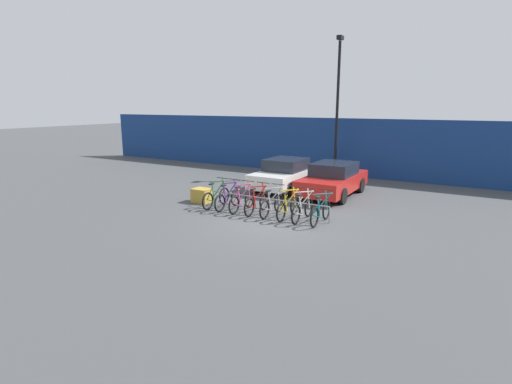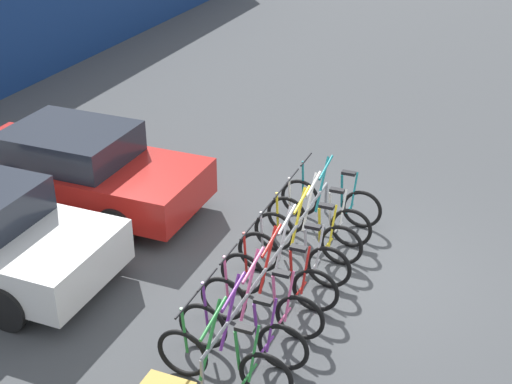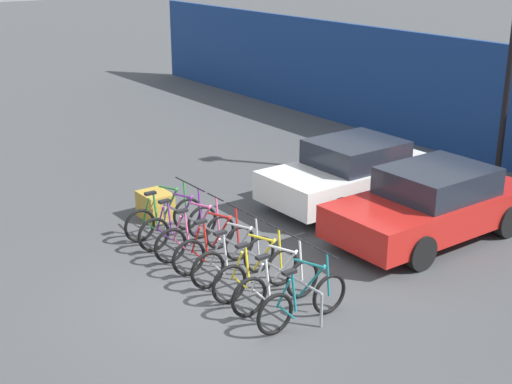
{
  "view_description": "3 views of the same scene",
  "coord_description": "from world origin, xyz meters",
  "px_view_note": "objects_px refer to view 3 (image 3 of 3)",
  "views": [
    {
      "loc": [
        5.91,
        -11.33,
        3.82
      ],
      "look_at": [
        -1.34,
        0.96,
        0.66
      ],
      "focal_mm": 28.0,
      "sensor_mm": 36.0,
      "label": 1
    },
    {
      "loc": [
        -8.53,
        -2.21,
        5.85
      ],
      "look_at": [
        0.75,
        1.59,
        0.62
      ],
      "focal_mm": 50.0,
      "sensor_mm": 36.0,
      "label": 2
    },
    {
      "loc": [
        8.56,
        -5.62,
        5.45
      ],
      "look_at": [
        -1.56,
        1.8,
        1.0
      ],
      "focal_mm": 50.0,
      "sensor_mm": 36.0,
      "label": 3
    }
  ],
  "objects_px": {
    "bicycle_teal": "(303,301)",
    "car_red": "(433,204)",
    "bicycle_white": "(277,285)",
    "bicycle_green": "(164,217)",
    "bicycle_red": "(215,248)",
    "cargo_crate": "(155,205)",
    "car_white": "(352,173)",
    "bicycle_pink": "(196,236)",
    "bicycle_purple": "(178,226)",
    "bicycle_yellow": "(256,273)",
    "bike_rack": "(232,245)",
    "bicycle_silver": "(234,259)"
  },
  "relations": [
    {
      "from": "bicycle_teal",
      "to": "car_red",
      "type": "height_order",
      "value": "car_red"
    },
    {
      "from": "bicycle_white",
      "to": "bicycle_green",
      "type": "bearing_deg",
      "value": 178.21
    },
    {
      "from": "bicycle_red",
      "to": "bicycle_white",
      "type": "bearing_deg",
      "value": 0.47
    },
    {
      "from": "bicycle_red",
      "to": "cargo_crate",
      "type": "relative_size",
      "value": 2.44
    },
    {
      "from": "bicycle_teal",
      "to": "cargo_crate",
      "type": "bearing_deg",
      "value": 179.63
    },
    {
      "from": "car_white",
      "to": "cargo_crate",
      "type": "xyz_separation_m",
      "value": [
        -1.74,
        -3.9,
        -0.42
      ]
    },
    {
      "from": "bicycle_pink",
      "to": "car_red",
      "type": "height_order",
      "value": "car_red"
    },
    {
      "from": "bicycle_red",
      "to": "car_white",
      "type": "xyz_separation_m",
      "value": [
        -0.98,
        4.21,
        0.31
      ]
    },
    {
      "from": "bicycle_purple",
      "to": "car_white",
      "type": "xyz_separation_m",
      "value": [
        0.26,
        4.21,
        0.31
      ]
    },
    {
      "from": "bicycle_yellow",
      "to": "cargo_crate",
      "type": "xyz_separation_m",
      "value": [
        -3.95,
        0.31,
        -0.1
      ]
    },
    {
      "from": "bicycle_yellow",
      "to": "bicycle_teal",
      "type": "relative_size",
      "value": 1.0
    },
    {
      "from": "bicycle_pink",
      "to": "bicycle_red",
      "type": "height_order",
      "value": "same"
    },
    {
      "from": "bicycle_green",
      "to": "bicycle_yellow",
      "type": "distance_m",
      "value": 3.02
    },
    {
      "from": "bicycle_pink",
      "to": "cargo_crate",
      "type": "relative_size",
      "value": 2.44
    },
    {
      "from": "bike_rack",
      "to": "car_red",
      "type": "relative_size",
      "value": 1.11
    },
    {
      "from": "bike_rack",
      "to": "car_white",
      "type": "height_order",
      "value": "car_white"
    },
    {
      "from": "bike_rack",
      "to": "bicycle_purple",
      "type": "bearing_deg",
      "value": -174.53
    },
    {
      "from": "bicycle_purple",
      "to": "bicycle_yellow",
      "type": "distance_m",
      "value": 2.47
    },
    {
      "from": "bicycle_green",
      "to": "bicycle_silver",
      "type": "distance_m",
      "value": 2.39
    },
    {
      "from": "bicycle_green",
      "to": "car_red",
      "type": "distance_m",
      "value": 5.17
    },
    {
      "from": "bike_rack",
      "to": "bicycle_purple",
      "type": "xyz_separation_m",
      "value": [
        -1.55,
        -0.15,
        -0.12
      ]
    },
    {
      "from": "bicycle_teal",
      "to": "bicycle_purple",
      "type": "bearing_deg",
      "value": -176.89
    },
    {
      "from": "bicycle_green",
      "to": "bicycle_pink",
      "type": "relative_size",
      "value": 1.0
    },
    {
      "from": "bicycle_green",
      "to": "car_white",
      "type": "distance_m",
      "value": 4.3
    },
    {
      "from": "bicycle_silver",
      "to": "cargo_crate",
      "type": "distance_m",
      "value": 3.34
    },
    {
      "from": "bicycle_pink",
      "to": "bicycle_red",
      "type": "xyz_separation_m",
      "value": [
        0.63,
        0.0,
        0.0
      ]
    },
    {
      "from": "bike_rack",
      "to": "bicycle_yellow",
      "type": "relative_size",
      "value": 2.77
    },
    {
      "from": "bike_rack",
      "to": "bicycle_silver",
      "type": "bearing_deg",
      "value": -27.02
    },
    {
      "from": "bike_rack",
      "to": "bicycle_green",
      "type": "relative_size",
      "value": 2.77
    },
    {
      "from": "bicycle_green",
      "to": "bicycle_purple",
      "type": "height_order",
      "value": "same"
    },
    {
      "from": "bicycle_purple",
      "to": "bicycle_white",
      "type": "distance_m",
      "value": 3.01
    },
    {
      "from": "bicycle_pink",
      "to": "car_red",
      "type": "xyz_separation_m",
      "value": [
        1.96,
        4.11,
        0.31
      ]
    },
    {
      "from": "bicycle_green",
      "to": "cargo_crate",
      "type": "height_order",
      "value": "bicycle_green"
    },
    {
      "from": "bicycle_red",
      "to": "bicycle_teal",
      "type": "xyz_separation_m",
      "value": [
        2.41,
        0.0,
        0.0
      ]
    },
    {
      "from": "cargo_crate",
      "to": "bike_rack",
      "type": "bearing_deg",
      "value": -3.08
    },
    {
      "from": "bicycle_yellow",
      "to": "car_red",
      "type": "distance_m",
      "value": 4.12
    },
    {
      "from": "car_red",
      "to": "bicycle_purple",
      "type": "bearing_deg",
      "value": -122.1
    },
    {
      "from": "bike_rack",
      "to": "bicycle_red",
      "type": "relative_size",
      "value": 2.77
    },
    {
      "from": "bike_rack",
      "to": "bicycle_yellow",
      "type": "height_order",
      "value": "bicycle_yellow"
    },
    {
      "from": "bicycle_white",
      "to": "bicycle_teal",
      "type": "bearing_deg",
      "value": -1.79
    },
    {
      "from": "bicycle_teal",
      "to": "car_white",
      "type": "distance_m",
      "value": 5.41
    },
    {
      "from": "bike_rack",
      "to": "bicycle_red",
      "type": "xyz_separation_m",
      "value": [
        -0.31,
        -0.15,
        -0.12
      ]
    },
    {
      "from": "bicycle_teal",
      "to": "car_white",
      "type": "height_order",
      "value": "car_white"
    },
    {
      "from": "bicycle_red",
      "to": "bicycle_yellow",
      "type": "distance_m",
      "value": 1.23
    },
    {
      "from": "bike_rack",
      "to": "bicycle_pink",
      "type": "bearing_deg",
      "value": -171.01
    },
    {
      "from": "bicycle_purple",
      "to": "bicycle_white",
      "type": "height_order",
      "value": "same"
    },
    {
      "from": "bicycle_silver",
      "to": "car_red",
      "type": "relative_size",
      "value": 0.4
    },
    {
      "from": "bicycle_silver",
      "to": "bicycle_teal",
      "type": "distance_m",
      "value": 1.81
    },
    {
      "from": "bike_rack",
      "to": "car_red",
      "type": "height_order",
      "value": "car_red"
    },
    {
      "from": "bike_rack",
      "to": "bicycle_pink",
      "type": "xyz_separation_m",
      "value": [
        -0.94,
        -0.15,
        -0.12
      ]
    }
  ]
}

